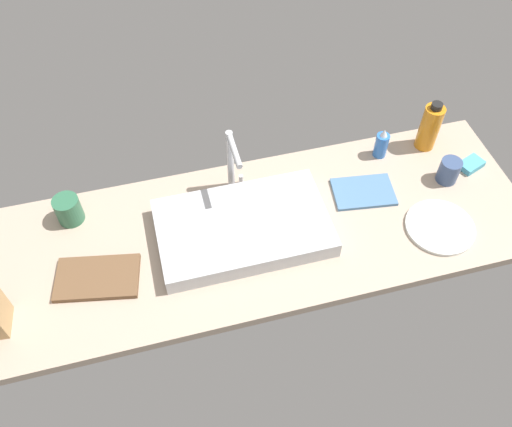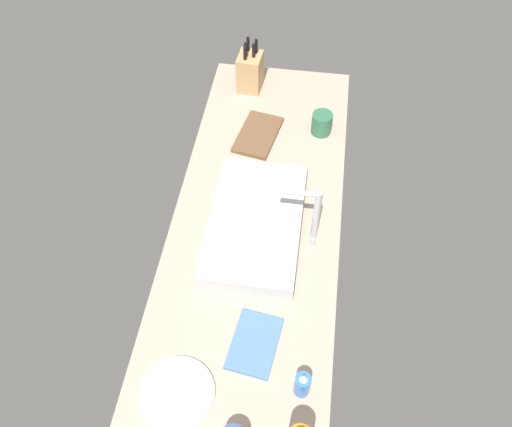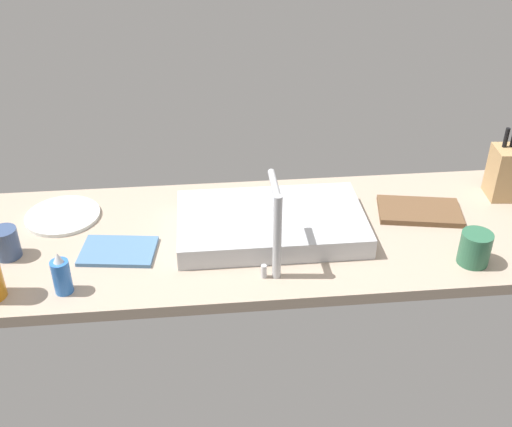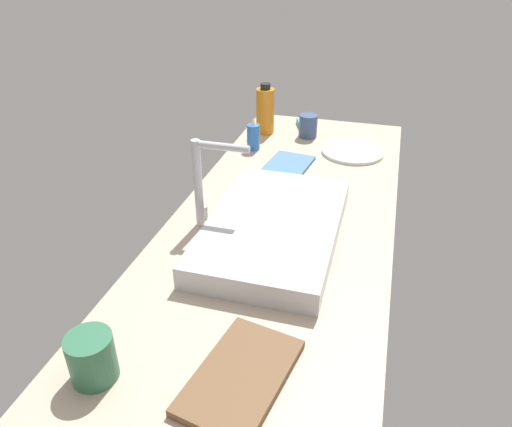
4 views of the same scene
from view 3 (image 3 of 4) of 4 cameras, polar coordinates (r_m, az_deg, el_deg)
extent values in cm
cube|color=tan|center=(190.57, 0.90, -2.16)|extent=(195.60, 63.87, 3.50)
cube|color=#B7BABF|center=(187.59, 1.41, -0.97)|extent=(56.44, 34.00, 6.37)
cylinder|color=#B7BABF|center=(164.35, 1.97, -2.26)|extent=(2.40, 2.40, 25.89)
cylinder|color=#B7BABF|center=(164.16, 1.72, 2.63)|extent=(2.00, 14.77, 2.00)
cylinder|color=#B7BABF|center=(170.46, 0.73, -5.35)|extent=(1.60, 1.60, 4.00)
cube|color=tan|center=(220.09, 22.28, 3.50)|extent=(12.47, 11.36, 17.49)
cylinder|color=black|center=(215.10, 22.08, 6.50)|extent=(1.51, 1.51, 6.56)
cube|color=brown|center=(204.81, 14.84, 0.22)|extent=(28.37, 20.09, 1.80)
cylinder|color=blue|center=(171.73, -17.48, -5.59)|extent=(4.90, 4.90, 9.77)
cone|color=silver|center=(168.09, -17.82, -3.90)|extent=(2.70, 2.70, 2.80)
cylinder|color=silver|center=(205.62, -17.39, -0.19)|extent=(23.36, 23.36, 1.20)
cube|color=teal|center=(184.85, -12.58, -3.40)|extent=(23.09, 17.13, 1.20)
cylinder|color=#2D6647|center=(184.84, 19.53, -3.03)|extent=(8.80, 8.80, 9.76)
cylinder|color=#384C75|center=(190.74, -22.06, -2.54)|extent=(7.42, 7.42, 9.16)
camera|label=1|loc=(2.66, 4.86, 41.07)|focal=37.80mm
camera|label=2|loc=(1.76, -53.03, 40.71)|focal=36.72mm
camera|label=4|loc=(2.24, 31.06, 19.58)|focal=33.60mm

